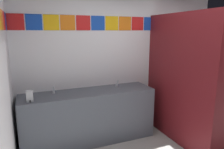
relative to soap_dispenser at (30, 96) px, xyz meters
name	(u,v)px	position (x,y,z in m)	size (l,w,h in m)	color
wall_back	(124,57)	(1.66, 0.48, 0.41)	(3.78, 0.09, 2.69)	silver
vanity_counter	(89,116)	(0.89, 0.16, -0.50)	(2.15, 0.56, 0.86)	#4C515B
faucet_left	(54,91)	(0.35, 0.25, -0.03)	(0.04, 0.10, 0.14)	silver
faucet_right	(117,84)	(1.43, 0.25, -0.03)	(0.04, 0.10, 0.14)	silver
soap_dispenser	(30,96)	(0.00, 0.00, 0.00)	(0.09, 0.09, 0.16)	#B7BABF
stall_divider	(196,83)	(2.36, -0.61, 0.11)	(0.92, 1.58, 2.10)	maroon
toilet	(183,111)	(2.72, 0.02, -0.63)	(0.39, 0.49, 0.74)	white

